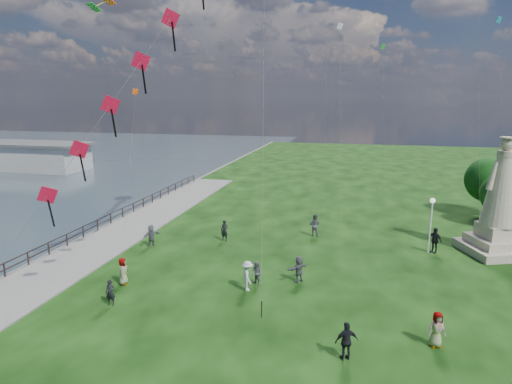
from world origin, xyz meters
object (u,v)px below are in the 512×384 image
(person_2, at_px, (247,276))
(person_5, at_px, (151,235))
(person_7, at_px, (315,225))
(person_9, at_px, (434,240))
(person_10, at_px, (123,271))
(person_11, at_px, (299,269))
(person_6, at_px, (224,230))
(person_4, at_px, (437,329))
(statue, at_px, (499,211))
(pier_pavilion, at_px, (5,155))
(person_3, at_px, (347,341))
(lamppost, at_px, (431,214))
(person_1, at_px, (257,273))
(person_0, at_px, (110,293))

(person_2, bearing_deg, person_5, 29.62)
(person_7, bearing_deg, person_5, 34.86)
(person_9, distance_m, person_10, 21.80)
(person_7, bearing_deg, person_11, 100.52)
(person_6, bearing_deg, person_5, -143.16)
(person_4, distance_m, person_5, 21.12)
(statue, bearing_deg, person_4, -134.79)
(pier_pavilion, distance_m, person_3, 70.52)
(lamppost, distance_m, person_7, 8.98)
(person_4, xyz_separation_m, person_6, (-13.87, 11.84, 0.00))
(person_4, bearing_deg, person_10, 153.28)
(person_2, height_order, person_10, person_2)
(person_11, bearing_deg, person_7, -141.78)
(lamppost, xyz_separation_m, person_6, (-15.35, -0.94, -2.13))
(person_6, bearing_deg, person_1, -48.58)
(person_6, relative_size, person_9, 0.88)
(person_5, bearing_deg, person_7, -36.45)
(pier_pavilion, bearing_deg, person_3, -36.24)
(person_1, relative_size, person_3, 0.84)
(person_0, bearing_deg, person_10, 96.36)
(person_0, xyz_separation_m, person_3, (12.69, -2.06, 0.14))
(person_2, height_order, person_9, person_9)
(pier_pavilion, height_order, lamppost, lamppost)
(person_2, bearing_deg, person_3, -161.77)
(person_6, distance_m, person_11, 9.29)
(person_3, bearing_deg, person_1, -72.79)
(person_0, relative_size, person_7, 0.80)
(pier_pavilion, xyz_separation_m, lamppost, (62.30, -26.92, 1.13))
(lamppost, relative_size, person_6, 2.44)
(person_4, bearing_deg, person_5, 135.66)
(statue, xyz_separation_m, person_11, (-13.23, -8.34, -2.36))
(lamppost, relative_size, person_4, 2.44)
(person_4, bearing_deg, person_6, 121.50)
(pier_pavilion, height_order, person_4, pier_pavilion)
(person_1, relative_size, person_4, 0.88)
(person_1, bearing_deg, person_0, -112.45)
(person_7, height_order, person_9, person_9)
(lamppost, xyz_separation_m, person_2, (-11.32, -9.15, -2.07))
(person_7, height_order, person_11, person_7)
(statue, bearing_deg, person_2, -168.25)
(person_5, height_order, person_9, person_9)
(person_7, bearing_deg, person_9, 179.00)
(person_3, distance_m, person_9, 15.97)
(statue, relative_size, person_2, 4.71)
(statue, bearing_deg, person_5, 169.34)
(person_6, bearing_deg, person_4, -29.78)
(pier_pavilion, distance_m, statue, 71.82)
(person_9, bearing_deg, person_0, -101.34)
(person_4, bearing_deg, person_7, 97.61)
(person_3, xyz_separation_m, person_7, (-3.10, 16.70, 0.05))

